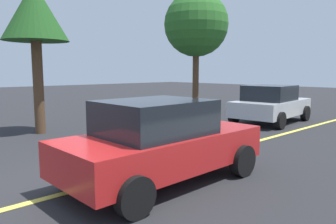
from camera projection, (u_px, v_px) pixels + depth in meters
name	position (u px, v px, depth m)	size (l,w,h in m)	color
ground_plane	(98.00, 184.00, 6.06)	(80.00, 80.00, 0.00)	#262628
lane_marking_centre	(203.00, 156.00, 8.09)	(28.00, 0.16, 0.01)	#E0D14C
car_silver_behind_van	(271.00, 104.00, 13.25)	(4.15, 2.44, 1.54)	#B7BABF
car_red_mid_road	(160.00, 141.00, 6.11)	(4.05, 2.04, 1.58)	red
tree_left_verge	(196.00, 25.00, 17.22)	(3.43, 3.43, 6.30)	#513823
tree_centre_verge	(35.00, 14.00, 10.54)	(2.13, 2.13, 4.99)	#513823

